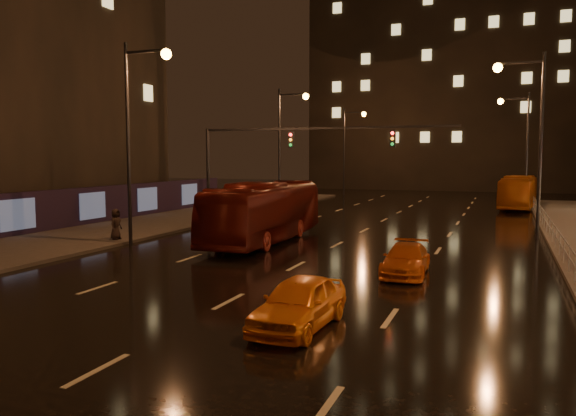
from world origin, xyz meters
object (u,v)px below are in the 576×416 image
Objects in this scene: bus_curb at (518,192)px; taxi_near at (299,303)px; bus_red at (265,212)px; taxi_far at (406,260)px; pedestrian_c at (116,224)px.

taxi_near is (-6.05, -38.67, -0.75)m from bus_curb.
taxi_near is at bearing -65.25° from bus_red.
bus_red is 10.16m from taxi_far.
taxi_near is at bearing -93.24° from bus_curb.
bus_red is at bearing -111.43° from bus_curb.
pedestrian_c is (-15.45, 2.65, 0.38)m from taxi_far.
pedestrian_c is at bearing 167.53° from taxi_far.
pedestrian_c is at bearing -119.63° from bus_curb.
bus_curb reaches higher than taxi_near.
bus_red is 28.27m from bus_curb.
taxi_near is at bearing -132.61° from pedestrian_c.
bus_curb is at bearing 78.90° from taxi_far.
bus_red is at bearing -72.45° from pedestrian_c.
taxi_far is at bearing -105.66° from pedestrian_c.
bus_red is at bearing 119.36° from taxi_near.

